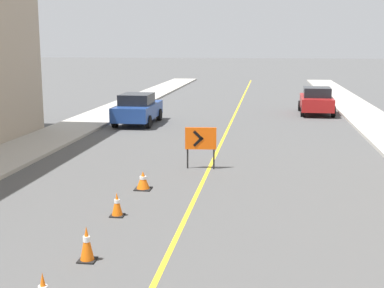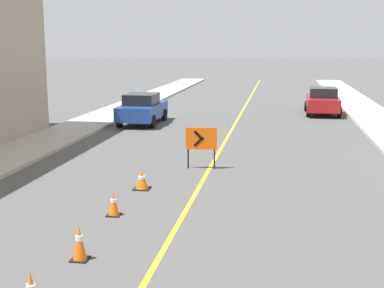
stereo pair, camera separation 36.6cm
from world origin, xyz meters
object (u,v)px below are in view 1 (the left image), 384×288
(parked_car_curb_near, at_px, (138,109))
(parked_car_curb_mid, at_px, (316,101))
(traffic_cone_fourth, at_px, (87,244))
(traffic_cone_fifth, at_px, (117,205))
(arrow_barricade_primary, at_px, (201,140))
(traffic_cone_farthest, at_px, (143,180))

(parked_car_curb_near, distance_m, parked_car_curb_mid, 10.92)
(traffic_cone_fourth, height_order, traffic_cone_fifth, traffic_cone_fourth)
(traffic_cone_fourth, relative_size, arrow_barricade_primary, 0.50)
(parked_car_curb_near, bearing_deg, arrow_barricade_primary, -65.04)
(parked_car_curb_mid, bearing_deg, traffic_cone_fourth, -103.60)
(parked_car_curb_near, xyz_separation_m, parked_car_curb_mid, (9.51, 5.37, 0.00))
(parked_car_curb_near, bearing_deg, traffic_cone_farthest, -75.87)
(traffic_cone_fifth, distance_m, parked_car_curb_near, 15.06)
(traffic_cone_fifth, relative_size, parked_car_curb_near, 0.14)
(parked_car_curb_near, bearing_deg, parked_car_curb_mid, 29.18)
(parked_car_curb_near, relative_size, parked_car_curb_mid, 0.99)
(traffic_cone_farthest, bearing_deg, parked_car_curb_near, 104.42)
(arrow_barricade_primary, relative_size, parked_car_curb_mid, 0.32)
(traffic_cone_fourth, height_order, parked_car_curb_mid, parked_car_curb_mid)
(traffic_cone_fourth, distance_m, traffic_cone_farthest, 5.18)
(traffic_cone_farthest, relative_size, parked_car_curb_mid, 0.12)
(traffic_cone_farthest, xyz_separation_m, parked_car_curb_mid, (6.35, 17.65, 0.54))
(traffic_cone_fifth, bearing_deg, traffic_cone_farthest, 88.36)
(traffic_cone_fourth, xyz_separation_m, parked_car_curb_near, (-3.27, 17.45, 0.45))
(arrow_barricade_primary, relative_size, parked_car_curb_near, 0.32)
(traffic_cone_fourth, xyz_separation_m, traffic_cone_farthest, (-0.11, 5.18, -0.08))
(traffic_cone_fifth, height_order, arrow_barricade_primary, arrow_barricade_primary)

